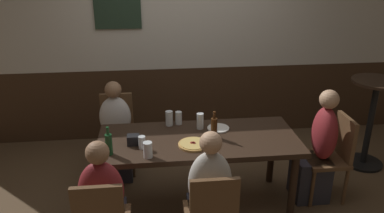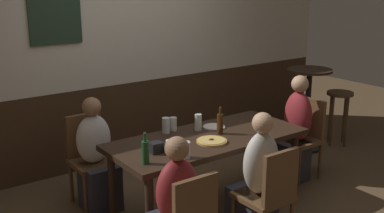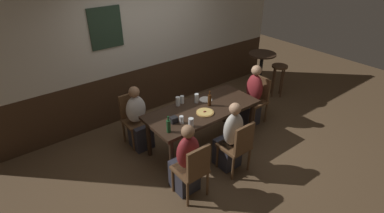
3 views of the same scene
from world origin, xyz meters
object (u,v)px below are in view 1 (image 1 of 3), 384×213
beer_bottle_brown (214,127)px  plate_white_large (218,128)px  pint_glass_stout (200,122)px  side_bar_table (371,116)px  highball_clear (148,151)px  condiment_caddy (133,140)px  beer_bottle_green (109,144)px  person_left_near (105,212)px  dining_table (198,146)px  tumbler_short (142,143)px  chair_head_east (333,153)px  pizza (193,144)px  beer_glass_half (179,119)px  person_left_far (117,138)px  person_head_east (317,154)px  tumbler_water (169,119)px  chair_left_far (117,128)px  person_mid_near (209,204)px

beer_bottle_brown → plate_white_large: size_ratio=1.20×
pint_glass_stout → side_bar_table: bearing=10.1°
highball_clear → condiment_caddy: size_ratio=1.26×
beer_bottle_green → person_left_near: bearing=-93.2°
beer_bottle_green → plate_white_large: bearing=21.6°
dining_table → tumbler_short: 0.56m
chair_head_east → pizza: bearing=-174.3°
plate_white_large → dining_table: bearing=-140.8°
person_left_near → condiment_caddy: 0.72m
beer_bottle_green → plate_white_large: 1.10m
dining_table → beer_glass_half: size_ratio=14.12×
person_left_far → highball_clear: size_ratio=7.91×
dining_table → plate_white_large: bearing=39.2°
dining_table → chair_head_east: bearing=0.0°
person_head_east → highball_clear: size_ratio=8.44×
tumbler_water → side_bar_table: size_ratio=0.14×
person_left_near → plate_white_large: bearing=38.7°
beer_bottle_brown → condiment_caddy: size_ratio=2.37×
person_head_east → tumbler_short: size_ratio=10.03×
beer_bottle_brown → person_left_near: bearing=-145.9°
dining_table → highball_clear: bearing=-146.7°
dining_table → beer_bottle_brown: size_ratio=7.18×
tumbler_short → plate_white_large: tumbler_short is taller
chair_left_far → beer_bottle_brown: (0.97, -0.82, 0.35)m
chair_head_east → beer_glass_half: 1.58m
tumbler_short → beer_bottle_brown: size_ratio=0.45×
highball_clear → dining_table: bearing=33.3°
person_mid_near → highball_clear: (-0.47, 0.35, 0.32)m
pizza → person_head_east: bearing=6.4°
pint_glass_stout → condiment_caddy: bearing=-157.5°
chair_left_far → beer_bottle_green: (0.02, -1.05, 0.35)m
chair_head_east → plate_white_large: (-1.13, 0.18, 0.25)m
dining_table → person_head_east: bearing=0.0°
tumbler_short → plate_white_large: (0.74, 0.33, -0.04)m
tumbler_short → plate_white_large: size_ratio=0.54×
person_left_near → beer_bottle_brown: 1.23m
tumbler_short → condiment_caddy: bearing=132.9°
highball_clear → beer_glass_half: bearing=64.1°
chair_left_far → highball_clear: (0.35, -1.13, 0.30)m
chair_left_far → tumbler_short: (0.30, -0.97, 0.29)m
beer_bottle_green → condiment_caddy: beer_bottle_green is taller
person_left_near → beer_bottle_brown: bearing=34.1°
tumbler_water → beer_bottle_brown: bearing=-38.4°
pizza → beer_bottle_brown: 0.27m
plate_white_large → person_head_east: bearing=-10.5°
person_left_far → tumbler_water: size_ratio=7.27×
beer_bottle_brown → person_head_east: bearing=0.1°
highball_clear → tumbler_short: (-0.05, 0.16, -0.01)m
condiment_caddy → person_left_far: bearing=107.3°
tumbler_water → condiment_caddy: size_ratio=1.37×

